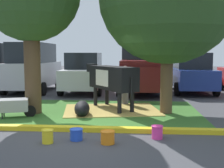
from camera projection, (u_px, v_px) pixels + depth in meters
name	position (u px, v px, depth m)	size (l,w,h in m)	color
ground_plane	(78.00, 131.00, 7.54)	(80.00, 80.00, 0.00)	#424247
grass_island	(101.00, 112.00, 9.93)	(6.60, 4.66, 0.02)	#386B28
curb_yellow	(89.00, 129.00, 7.47)	(7.80, 0.24, 0.12)	yellow
hay_bedding	(111.00, 110.00, 10.20)	(3.20, 2.40, 0.04)	tan
cow_holstein	(111.00, 78.00, 10.38)	(2.11, 2.78, 1.57)	black
calf_lying	(82.00, 108.00, 9.33)	(0.64, 1.33, 0.48)	black
person_handler	(125.00, 84.00, 11.28)	(0.42, 0.38, 1.51)	slate
wheelbarrow	(14.00, 105.00, 9.02)	(1.61, 0.93, 0.63)	gray
bucket_yellow	(48.00, 136.00, 6.47)	(0.27, 0.27, 0.31)	yellow
bucket_blue	(76.00, 134.00, 6.70)	(0.31, 0.31, 0.27)	blue
bucket_orange	(108.00, 137.00, 6.43)	(0.33, 0.33, 0.29)	orange
bucket_pink	(157.00, 132.00, 6.81)	(0.28, 0.28, 0.31)	#EA3893
suv_dark_grey	(33.00, 67.00, 15.28)	(2.17, 4.63, 2.52)	#B7B7BC
sedan_silver	(84.00, 73.00, 15.02)	(2.07, 4.43, 2.02)	silver
pickup_truck_maroon	(140.00, 70.00, 15.15)	(2.28, 5.43, 2.42)	maroon
sedan_blue	(191.00, 73.00, 15.02)	(2.07, 4.43, 2.02)	navy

